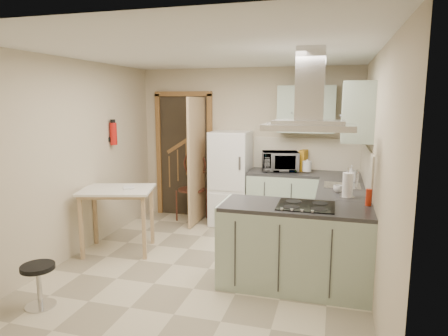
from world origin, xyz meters
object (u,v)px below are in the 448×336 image
(drop_leaf_table, at_px, (118,220))
(stool, at_px, (39,285))
(fridge, at_px, (231,178))
(microwave, at_px, (280,161))
(peninsula, at_px, (295,246))
(extractor_hood, at_px, (309,127))
(bentwood_chair, at_px, (192,190))

(drop_leaf_table, height_order, stool, drop_leaf_table)
(fridge, height_order, stool, fridge)
(drop_leaf_table, relative_size, microwave, 1.67)
(peninsula, relative_size, drop_leaf_table, 1.71)
(drop_leaf_table, bearing_deg, microwave, 24.57)
(peninsula, distance_m, stool, 2.60)
(extractor_hood, height_order, microwave, extractor_hood)
(peninsula, distance_m, microwave, 2.15)
(extractor_hood, xyz_separation_m, microwave, (-0.54, 2.02, -0.67))
(bentwood_chair, bearing_deg, peninsula, -34.45)
(bentwood_chair, bearing_deg, extractor_hood, -32.98)
(peninsula, xyz_separation_m, stool, (-2.34, -1.10, -0.24))
(stool, bearing_deg, fridge, 70.05)
(extractor_hood, bearing_deg, bentwood_chair, 134.98)
(stool, bearing_deg, extractor_hood, 24.16)
(extractor_hood, xyz_separation_m, bentwood_chair, (-2.01, 2.01, -1.21))
(extractor_hood, relative_size, microwave, 1.66)
(peninsula, bearing_deg, extractor_hood, 0.00)
(microwave, bearing_deg, extractor_hood, -88.71)
(peninsula, bearing_deg, stool, -154.93)
(peninsula, height_order, stool, peninsula)
(drop_leaf_table, xyz_separation_m, bentwood_chair, (0.44, 1.60, 0.09))
(fridge, xyz_separation_m, microwave, (0.78, 0.04, 0.30))
(stool, distance_m, microwave, 3.74)
(bentwood_chair, xyz_separation_m, stool, (-0.44, -3.10, -0.30))
(microwave, bearing_deg, fridge, 169.13)
(fridge, xyz_separation_m, drop_leaf_table, (-1.12, -1.57, -0.33))
(drop_leaf_table, distance_m, microwave, 2.57)
(peninsula, height_order, extractor_hood, extractor_hood)
(peninsula, relative_size, bentwood_chair, 1.51)
(extractor_hood, distance_m, microwave, 2.20)
(bentwood_chair, relative_size, microwave, 1.89)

